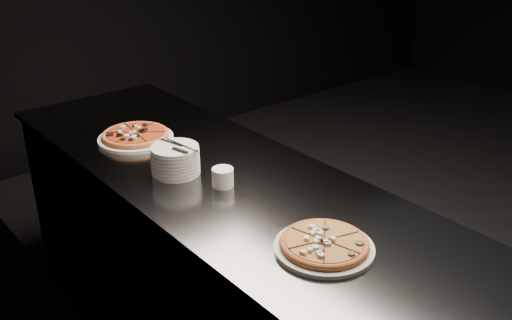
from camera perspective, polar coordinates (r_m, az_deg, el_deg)
floor at (r=4.04m, az=22.41°, el=-4.76°), size 5.00×5.00×0.00m
wall_left at (r=1.76m, az=-13.06°, el=8.94°), size 0.02×5.00×2.80m
counter at (r=2.35m, az=-2.67°, el=-11.85°), size 0.74×2.44×0.92m
pizza_mushroom at (r=1.69m, az=6.83°, el=-8.41°), size 0.33×0.33×0.03m
pizza_tomato at (r=2.48m, az=-11.95°, el=2.38°), size 0.37×0.37×0.04m
plate_stack at (r=2.14m, az=-8.07°, el=0.02°), size 0.18×0.18×0.11m
cutlery at (r=2.11m, az=-7.79°, el=1.33°), size 0.06×0.19×0.01m
ramekin at (r=2.03m, az=-3.34°, el=-1.69°), size 0.08×0.08×0.07m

